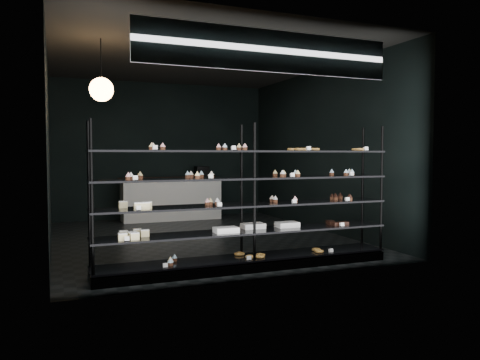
# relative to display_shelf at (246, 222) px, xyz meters

# --- Properties ---
(room) EXTENTS (5.01, 6.01, 3.20)m
(room) POSITION_rel_display_shelf_xyz_m (0.10, 2.45, 0.97)
(room) COLOR black
(room) RESTS_ON ground
(display_shelf) EXTENTS (4.00, 0.50, 1.91)m
(display_shelf) POSITION_rel_display_shelf_xyz_m (0.00, 0.00, 0.00)
(display_shelf) COLOR black
(display_shelf) RESTS_ON room
(signage) EXTENTS (3.30, 0.05, 0.50)m
(signage) POSITION_rel_display_shelf_xyz_m (0.10, -0.48, 2.12)
(signage) COLOR #0F0D43
(signage) RESTS_ON room
(pendant_lamp) EXTENTS (0.34, 0.34, 0.90)m
(pendant_lamp) POSITION_rel_display_shelf_xyz_m (-1.67, 1.45, 1.82)
(pendant_lamp) COLOR black
(pendant_lamp) RESTS_ON room
(service_counter) EXTENTS (2.33, 0.65, 1.23)m
(service_counter) POSITION_rel_display_shelf_xyz_m (0.19, 4.95, -0.13)
(service_counter) COLOR white
(service_counter) RESTS_ON room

